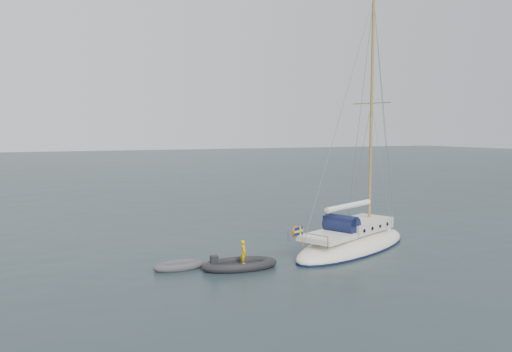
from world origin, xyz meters
name	(u,v)px	position (x,y,z in m)	size (l,w,h in m)	color
ground	(299,251)	(0.00, 0.00, 0.00)	(300.00, 300.00, 0.00)	black
sailboat	(353,230)	(2.98, -1.01, 1.14)	(10.55, 3.16, 15.03)	white
dinghy	(179,266)	(-7.18, -0.84, 0.16)	(2.56, 1.16, 0.37)	#434348
rib	(239,264)	(-4.46, -2.00, 0.23)	(3.84, 1.74, 1.42)	black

